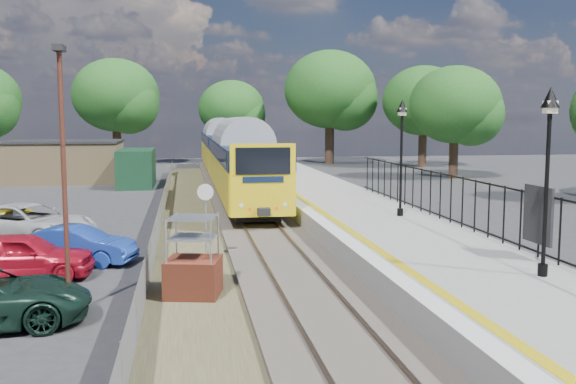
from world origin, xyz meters
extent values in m
plane|color=#2D2D30|center=(0.00, 0.00, 0.00)|extent=(120.00, 120.00, 0.00)
cube|color=#473F38|center=(0.00, 10.00, 0.10)|extent=(3.40, 80.00, 0.20)
cube|color=#4C472D|center=(-2.90, 8.00, 0.03)|extent=(2.60, 70.00, 0.06)
cube|color=brown|center=(-0.72, 10.00, 0.22)|extent=(0.07, 80.00, 0.14)
cube|color=brown|center=(0.72, 10.00, 0.22)|extent=(0.07, 80.00, 0.14)
cube|color=gray|center=(4.20, 8.00, 0.45)|extent=(5.00, 70.00, 0.90)
cube|color=silver|center=(1.95, 8.00, 0.91)|extent=(0.50, 70.00, 0.01)
cube|color=yellow|center=(2.45, 8.00, 0.91)|extent=(0.30, 70.00, 0.01)
cylinder|color=black|center=(5.50, -4.00, 1.05)|extent=(0.24, 0.24, 0.30)
cylinder|color=black|center=(5.50, -4.00, 2.90)|extent=(0.10, 0.10, 3.70)
cube|color=black|center=(5.50, -4.00, 4.85)|extent=(0.08, 0.08, 0.30)
cube|color=beige|center=(5.50, -4.00, 5.02)|extent=(0.26, 0.26, 0.30)
cone|color=black|center=(5.50, -4.00, 5.25)|extent=(0.44, 0.44, 0.50)
cylinder|color=black|center=(5.30, 6.00, 1.05)|extent=(0.24, 0.24, 0.30)
cylinder|color=black|center=(5.30, 6.00, 2.90)|extent=(0.10, 0.10, 3.70)
cube|color=black|center=(5.30, 6.00, 4.85)|extent=(0.08, 0.08, 0.30)
cube|color=beige|center=(5.30, 6.00, 5.02)|extent=(0.26, 0.26, 0.30)
cone|color=black|center=(5.30, 6.00, 5.25)|extent=(0.44, 0.44, 0.50)
cube|color=black|center=(6.55, 2.50, 2.65)|extent=(0.05, 26.00, 0.05)
cube|color=black|center=(6.50, -2.00, 2.10)|extent=(0.08, 1.40, 1.60)
cube|color=tan|center=(-12.00, 32.00, 1.50)|extent=(8.00, 6.00, 3.00)
cube|color=black|center=(-12.00, 32.00, 3.05)|extent=(8.20, 6.20, 0.15)
cube|color=#12331D|center=(-6.50, 28.00, 1.30)|extent=(2.40, 6.00, 2.60)
cylinder|color=#332319|center=(-10.00, 50.00, 1.92)|extent=(0.88, 0.88, 3.85)
ellipsoid|color=#1B4D19|center=(-10.00, 50.00, 7.15)|extent=(8.80, 8.80, 7.48)
cylinder|color=#332319|center=(2.00, 52.00, 1.57)|extent=(0.72, 0.72, 3.15)
ellipsoid|color=#1B4D19|center=(2.00, 52.00, 5.85)|extent=(7.20, 7.20, 6.12)
cylinder|color=#332319|center=(12.00, 48.00, 2.10)|extent=(0.96, 0.96, 4.20)
ellipsoid|color=#1B4D19|center=(12.00, 48.00, 7.80)|extent=(9.60, 9.60, 8.16)
cylinder|color=#332319|center=(20.00, 42.00, 1.75)|extent=(0.80, 0.80, 3.50)
ellipsoid|color=#1B4D19|center=(20.00, 42.00, 6.50)|extent=(8.00, 8.00, 6.80)
cylinder|color=#332319|center=(18.00, 30.00, 1.57)|extent=(0.72, 0.72, 3.15)
ellipsoid|color=#1B4D19|center=(18.00, 30.00, 5.85)|extent=(7.20, 7.20, 6.12)
cube|color=yellow|center=(0.00, 17.76, 1.69)|extent=(2.80, 20.00, 1.90)
cube|color=#0E1A36|center=(0.00, 17.76, 2.99)|extent=(2.82, 20.00, 0.90)
cube|color=black|center=(0.00, 17.76, 2.99)|extent=(2.82, 18.00, 0.70)
cube|color=black|center=(0.00, 17.76, 0.51)|extent=(2.00, 18.00, 0.45)
cube|color=yellow|center=(0.00, 38.36, 1.69)|extent=(2.80, 20.00, 1.90)
cube|color=#0E1A36|center=(0.00, 38.36, 2.99)|extent=(2.82, 20.00, 0.90)
cube|color=black|center=(0.00, 38.36, 2.99)|extent=(2.82, 18.00, 0.70)
cube|color=black|center=(0.00, 38.36, 0.51)|extent=(2.00, 18.00, 0.45)
cube|color=black|center=(0.00, 7.55, 3.04)|extent=(2.24, 0.04, 1.10)
cube|color=brown|center=(-2.96, -1.35, 0.53)|extent=(1.63, 1.63, 1.05)
cylinder|color=#999EA3|center=(-2.50, 2.51, 1.20)|extent=(0.06, 0.06, 2.39)
cylinder|color=silver|center=(-2.50, 2.46, 2.39)|extent=(0.52, 0.18, 0.54)
cylinder|color=#51261B|center=(-5.99, -2.34, 3.17)|extent=(0.12, 0.12, 6.34)
cube|color=black|center=(-5.99, -2.34, 6.38)|extent=(0.25, 0.50, 0.15)
imported|color=#B71025|center=(-7.95, 1.46, 0.71)|extent=(4.20, 1.83, 1.41)
imported|color=#1A3B9D|center=(-6.68, 3.27, 0.63)|extent=(4.01, 2.30, 1.25)
imported|color=gold|center=(-9.53, 8.32, 0.58)|extent=(4.15, 2.03, 1.16)
imported|color=silver|center=(-9.06, 7.15, 0.76)|extent=(6.02, 4.77, 1.52)
camera|label=1|loc=(-3.14, -18.22, 4.74)|focal=40.00mm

